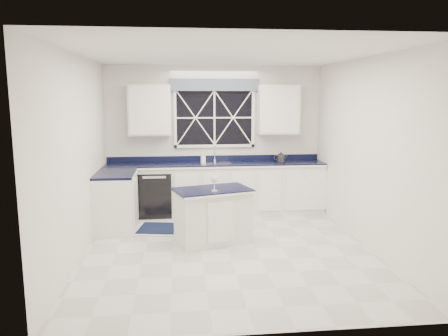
{
  "coord_description": "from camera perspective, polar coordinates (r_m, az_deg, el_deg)",
  "views": [
    {
      "loc": [
        -0.68,
        -5.89,
        2.17
      ],
      "look_at": [
        -0.01,
        0.4,
        1.11
      ],
      "focal_mm": 35.0,
      "sensor_mm": 36.0,
      "label": 1
    }
  ],
  "objects": [
    {
      "name": "faucet",
      "position": [
        8.14,
        -1.2,
        1.97
      ],
      "size": [
        0.05,
        0.2,
        0.3
      ],
      "color": "silver",
      "rests_on": "countertop"
    },
    {
      "name": "base_cabinets",
      "position": [
        7.87,
        -3.37,
        -3.1
      ],
      "size": [
        3.99,
        1.6,
        0.9
      ],
      "color": "silver",
      "rests_on": "ground"
    },
    {
      "name": "soap_bottle",
      "position": [
        8.11,
        -2.75,
        1.39
      ],
      "size": [
        0.09,
        0.09,
        0.17
      ],
      "primitive_type": "imported",
      "rotation": [
        0.0,
        0.0,
        0.26
      ],
      "color": "silver",
      "rests_on": "countertop"
    },
    {
      "name": "back_wall",
      "position": [
        8.21,
        -1.27,
        3.8
      ],
      "size": [
        4.0,
        0.1,
        2.7
      ],
      "primitive_type": "cube",
      "color": "silver",
      "rests_on": "ground"
    },
    {
      "name": "rug",
      "position": [
        7.23,
        -6.55,
        -7.9
      ],
      "size": [
        1.39,
        0.98,
        0.02
      ],
      "rotation": [
        0.0,
        0.0,
        -0.17
      ],
      "color": "beige",
      "rests_on": "ground"
    },
    {
      "name": "window",
      "position": [
        8.13,
        -1.26,
        7.14
      ],
      "size": [
        1.65,
        0.09,
        1.26
      ],
      "color": "black",
      "rests_on": "ground"
    },
    {
      "name": "island",
      "position": [
        6.51,
        -1.48,
        -6.2
      ],
      "size": [
        1.23,
        0.93,
        0.81
      ],
      "rotation": [
        0.0,
        0.0,
        0.29
      ],
      "color": "silver",
      "rests_on": "ground"
    },
    {
      "name": "ground",
      "position": [
        6.32,
        0.51,
        -10.56
      ],
      "size": [
        4.5,
        4.5,
        0.0
      ],
      "primitive_type": "plane",
      "color": "silver",
      "rests_on": "ground"
    },
    {
      "name": "kettle",
      "position": [
        8.21,
        7.43,
        1.43
      ],
      "size": [
        0.25,
        0.19,
        0.18
      ],
      "rotation": [
        0.0,
        0.0,
        -0.25
      ],
      "color": "#2E2E31",
      "rests_on": "countertop"
    },
    {
      "name": "dishwasher",
      "position": [
        8.05,
        -8.91,
        -3.21
      ],
      "size": [
        0.6,
        0.58,
        0.82
      ],
      "primitive_type": "cube",
      "color": "black",
      "rests_on": "ground"
    },
    {
      "name": "countertop",
      "position": [
        7.97,
        -1.08,
        0.51
      ],
      "size": [
        3.98,
        0.64,
        0.04
      ],
      "primitive_type": "cube",
      "color": "black",
      "rests_on": "base_cabinets"
    },
    {
      "name": "upper_cabinets",
      "position": [
        8.01,
        -1.19,
        7.6
      ],
      "size": [
        3.1,
        0.34,
        0.9
      ],
      "color": "silver",
      "rests_on": "ground"
    },
    {
      "name": "wine_glass",
      "position": [
        6.23,
        -1.26,
        -1.45
      ],
      "size": [
        0.11,
        0.11,
        0.25
      ],
      "color": "white",
      "rests_on": "island"
    }
  ]
}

